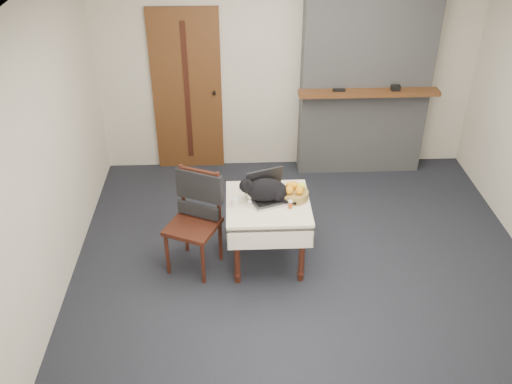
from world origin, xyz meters
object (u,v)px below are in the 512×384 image
pill_bottle (290,204)px  door (187,92)px  side_table (268,212)px  cream_jar (235,202)px  fruit_basket (294,193)px  chair (197,206)px  cat (267,190)px  laptop (268,192)px

pill_bottle → door: bearing=116.6°
side_table → cream_jar: (-0.31, -0.04, 0.15)m
side_table → fruit_basket: bearing=13.3°
chair → cream_jar: bearing=10.4°
side_table → pill_bottle: 0.27m
door → fruit_basket: bearing=-60.2°
door → fruit_basket: 2.22m
cream_jar → chair: bearing=165.8°
side_table → pill_bottle: size_ratio=9.57×
door → chair: 1.97m
cat → cream_jar: cat is taller
fruit_basket → chair: 0.93m
door → laptop: bearing=-65.9°
side_table → cream_jar: bearing=-172.0°
cream_jar → fruit_basket: bearing=10.4°
laptop → chair: chair is taller
cat → cream_jar: 0.31m
laptop → cream_jar: (-0.31, -0.12, -0.03)m
door → pill_bottle: size_ratio=24.55×
fruit_basket → chair: bearing=-179.3°
door → cream_jar: bearing=-75.1°
fruit_basket → chair: size_ratio=0.26×
door → laptop: size_ratio=4.40×
laptop → pill_bottle: size_ratio=5.57×
cat → fruit_basket: (0.26, 0.03, -0.05)m
cream_jar → chair: 0.38m
side_table → fruit_basket: 0.31m
laptop → cream_jar: size_ratio=5.97×
pill_bottle → cream_jar: bearing=172.8°
door → side_table: (0.85, -1.98, -0.41)m
fruit_basket → side_table: bearing=-166.7°
side_table → cat: size_ratio=1.44×
cat → cream_jar: (-0.30, -0.07, -0.07)m
pill_bottle → fruit_basket: (0.05, 0.17, 0.02)m
cat → pill_bottle: cat is taller
cat → pill_bottle: 0.26m
side_table → cat: cat is taller
laptop → side_table: bearing=-112.2°
laptop → pill_bottle: 0.27m
fruit_basket → cat: bearing=-173.7°
side_table → chair: (-0.67, 0.05, 0.05)m
door → fruit_basket: size_ratio=7.55×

